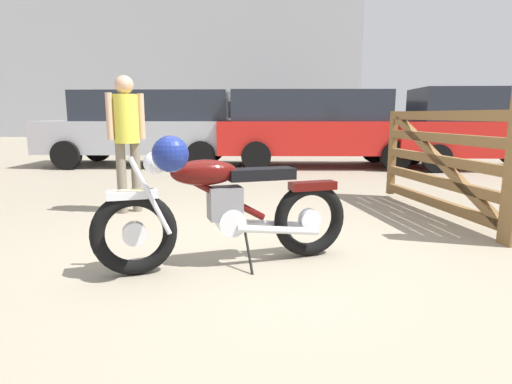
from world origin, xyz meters
The scene contains 9 objects.
ground_plane centered at (0.00, 0.00, 0.00)m, with size 80.00×80.00×0.00m, color gray.
vintage_motorcycle centered at (-0.35, -0.16, 0.49)m, with size 2.02×0.90×1.07m.
timber_gate centered at (2.18, 1.29, 0.70)m, with size 0.51×2.53×1.60m.
bystander centered at (-1.62, 1.81, 1.02)m, with size 0.40×0.30×1.66m.
blue_hatchback_right centered at (1.44, 6.59, 0.94)m, with size 4.75×2.08×1.74m.
white_estate_far centered at (-2.53, 6.87, 0.94)m, with size 4.78×2.15×1.74m.
dark_sedan_left centered at (4.98, 6.14, 0.92)m, with size 4.01×2.04×1.78m.
red_hatchback_near centered at (1.42, 16.23, 0.92)m, with size 4.09×2.22×1.78m.
industrial_building centered at (-5.38, 26.23, 4.55)m, with size 23.15×11.92×9.07m.
Camera 1 is at (-0.14, -3.43, 1.20)m, focal length 29.92 mm.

